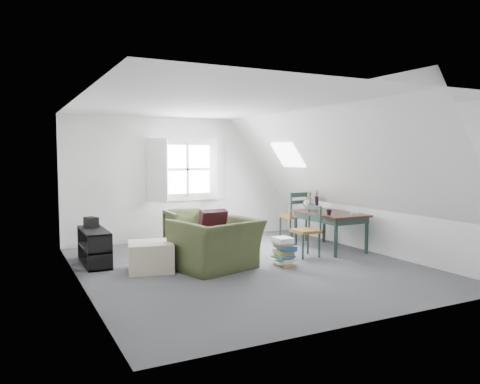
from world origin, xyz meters
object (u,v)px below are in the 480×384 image
magazine_stack (284,251)px  dining_chair_far (294,215)px  ottoman (151,256)px  dining_table (330,217)px  media_shelf (95,249)px  armchair_near (216,269)px  dining_chair_near (307,230)px  armchair_far (189,248)px

magazine_stack → dining_chair_far: bearing=52.4°
ottoman → dining_chair_far: (3.32, 1.13, 0.30)m
dining_chair_far → dining_table: bearing=96.9°
media_shelf → magazine_stack: media_shelf is taller
ottoman → dining_table: bearing=1.5°
dining_chair_far → media_shelf: (-4.00, -0.34, -0.27)m
armchair_near → ottoman: (-0.92, 0.36, 0.22)m
dining_chair_far → armchair_near: bearing=33.6°
dining_table → magazine_stack: size_ratio=3.13×
armchair_near → dining_chair_near: bearing=168.7°
armchair_far → magazine_stack: bearing=-64.8°
dining_table → ottoman: bearing=176.9°
armchair_near → dining_chair_near: size_ratio=1.34×
dining_table → dining_chair_far: dining_chair_far is taller
dining_chair_far → ottoman: bearing=20.4°
armchair_far → dining_chair_far: 2.27m
dining_chair_near → media_shelf: 3.53m
armchair_far → magazine_stack: (0.87, -1.97, 0.22)m
armchair_near → ottoman: bearing=-36.9°
armchair_near → media_shelf: bearing=-51.1°
dining_chair_near → magazine_stack: bearing=-41.3°
dining_table → dining_chair_near: 0.81m
ottoman → media_shelf: (-0.68, 0.79, 0.04)m
dining_chair_far → dining_chair_near: 1.50m
armchair_near → dining_chair_near: dining_chair_near is taller
dining_table → armchair_near: bearing=-174.3°
ottoman → magazine_stack: 2.08m
media_shelf → magazine_stack: (2.68, -1.39, -0.03)m
media_shelf → dining_chair_near: bearing=-17.7°
armchair_near → magazine_stack: 1.12m
dining_chair_far → media_shelf: dining_chair_far is taller
armchair_near → armchair_far: bearing=-112.1°
armchair_near → magazine_stack: bearing=152.4°
magazine_stack → ottoman: bearing=163.4°
armchair_near → dining_chair_near: (1.77, 0.13, 0.46)m
ottoman → armchair_near: bearing=-21.5°
armchair_far → media_shelf: (-1.81, -0.58, 0.25)m
ottoman → dining_chair_near: 2.71m
armchair_near → media_shelf: (-1.61, 1.16, 0.25)m
media_shelf → ottoman: bearing=-50.0°
armchair_far → dining_table: 2.69m
dining_chair_far → dining_chair_near: (-0.63, -1.36, -0.06)m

